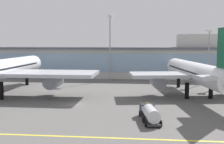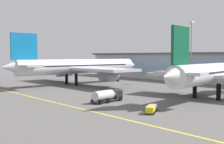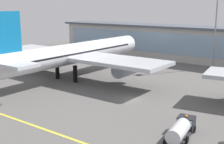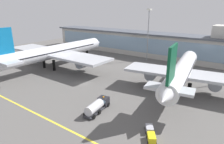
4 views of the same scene
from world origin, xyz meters
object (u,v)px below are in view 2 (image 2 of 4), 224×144
(airliner_near_left, at_px, (79,67))
(fuel_tanker_truck, at_px, (108,96))
(airliner_near_right, at_px, (211,74))
(baggage_tug_near, at_px, (151,108))
(apron_light_mast_centre, at_px, (191,43))

(airliner_near_left, bearing_deg, fuel_tanker_truck, -115.41)
(airliner_near_right, distance_m, baggage_tug_near, 27.27)
(airliner_near_right, xyz_separation_m, apron_light_mast_centre, (-26.02, 29.67, 9.62))
(fuel_tanker_truck, height_order, baggage_tug_near, fuel_tanker_truck)
(airliner_near_right, xyz_separation_m, baggage_tug_near, (2.77, -26.56, -5.57))
(fuel_tanker_truck, xyz_separation_m, baggage_tug_near, (15.53, -1.97, -0.72))
(baggage_tug_near, bearing_deg, apron_light_mast_centre, 174.11)
(baggage_tug_near, bearing_deg, airliner_near_right, 152.94)
(airliner_near_left, distance_m, fuel_tanker_truck, 44.62)
(baggage_tug_near, relative_size, apron_light_mast_centre, 0.22)
(airliner_near_left, distance_m, apron_light_mast_centre, 45.03)
(airliner_near_right, relative_size, baggage_tug_near, 8.83)
(airliner_near_right, height_order, apron_light_mast_centre, apron_light_mast_centre)
(airliner_near_right, distance_m, apron_light_mast_centre, 40.62)
(fuel_tanker_truck, bearing_deg, baggage_tug_near, -105.53)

